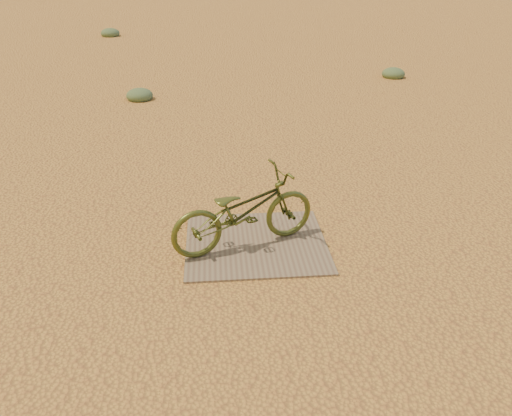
{
  "coord_description": "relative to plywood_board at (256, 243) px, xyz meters",
  "views": [
    {
      "loc": [
        -0.51,
        -4.08,
        2.61
      ],
      "look_at": [
        -0.14,
        0.21,
        0.41
      ],
      "focal_mm": 35.0,
      "sensor_mm": 36.0,
      "label": 1
    }
  ],
  "objects": [
    {
      "name": "kale_c",
      "position": [
        -3.9,
        14.53,
        -0.01
      ],
      "size": [
        0.65,
        0.65,
        0.36
      ],
      "primitive_type": "ellipsoid",
      "color": "#556B46",
      "rests_on": "ground"
    },
    {
      "name": "plywood_board",
      "position": [
        0.0,
        0.0,
        0.0
      ],
      "size": [
        1.4,
        1.25,
        0.02
      ],
      "primitive_type": "cube",
      "color": "#736650",
      "rests_on": "ground"
    },
    {
      "name": "kale_b",
      "position": [
        3.88,
        7.28,
        -0.01
      ],
      "size": [
        0.53,
        0.53,
        0.29
      ],
      "primitive_type": "ellipsoid",
      "color": "#556B46",
      "rests_on": "ground"
    },
    {
      "name": "kale_a",
      "position": [
        -1.84,
        5.76,
        -0.01
      ],
      "size": [
        0.53,
        0.53,
        0.29
      ],
      "primitive_type": "ellipsoid",
      "color": "#556B46",
      "rests_on": "ground"
    },
    {
      "name": "ground",
      "position": [
        0.14,
        -0.21,
        -0.01
      ],
      "size": [
        120.0,
        120.0,
        0.0
      ],
      "primitive_type": "plane",
      "color": "#BA8B3B",
      "rests_on": "ground"
    },
    {
      "name": "bicycle",
      "position": [
        -0.12,
        -0.05,
        0.4
      ],
      "size": [
        1.56,
        0.99,
        0.77
      ],
      "primitive_type": "imported",
      "rotation": [
        0.0,
        0.0,
        1.92
      ],
      "color": "#47521E",
      "rests_on": "plywood_board"
    }
  ]
}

